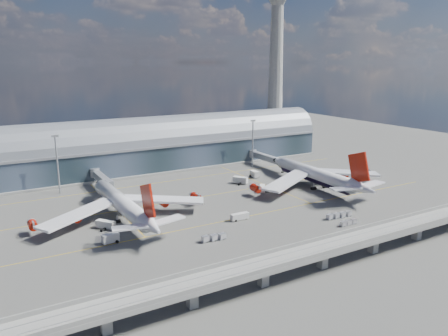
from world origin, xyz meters
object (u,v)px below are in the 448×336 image
airliner_left (123,205)px  cargo_train_2 (339,215)px  airliner_right (317,175)px  service_truck_0 (106,225)px  control_tower (276,69)px  service_truck_3 (262,189)px  service_truck_5 (240,180)px  floodlight_mast_right (253,142)px  service_truck_4 (254,174)px  cargo_train_1 (349,223)px  cargo_train_0 (214,238)px  service_truck_2 (240,216)px  service_truck_1 (110,238)px  floodlight_mast_left (57,163)px

airliner_left → cargo_train_2: 78.35m
airliner_right → service_truck_0: size_ratio=10.26×
control_tower → service_truck_3: (-57.63, -69.88, -50.18)m
control_tower → service_truck_5: 94.08m
control_tower → service_truck_0: 159.33m
floodlight_mast_right → service_truck_0: floodlight_mast_right is taller
control_tower → airliner_right: size_ratio=1.49×
service_truck_4 → cargo_train_1: 71.30m
service_truck_0 → cargo_train_1: size_ratio=0.92×
service_truck_0 → cargo_train_2: service_truck_0 is taller
control_tower → service_truck_0: bearing=-148.5°
cargo_train_0 → cargo_train_2: bearing=-103.0°
cargo_train_1 → airliner_right: bearing=-28.0°
service_truck_0 → service_truck_5: 74.48m
control_tower → floodlight_mast_right: size_ratio=4.01×
service_truck_0 → service_truck_4: (82.38, 31.74, 0.14)m
control_tower → service_truck_2: size_ratio=14.94×
service_truck_3 → service_truck_0: bearing=-139.3°
service_truck_0 → service_truck_1: bearing=-137.3°
floodlight_mast_left → service_truck_4: size_ratio=4.53×
airliner_right → service_truck_0: bearing=-175.8°
cargo_train_1 → service_truck_1: bearing=71.2°
cargo_train_0 → service_truck_1: bearing=55.6°
floodlight_mast_right → airliner_right: size_ratio=0.37×
control_tower → cargo_train_0: 155.90m
floodlight_mast_right → service_truck_3: size_ratio=4.16×
airliner_left → floodlight_mast_right: bearing=27.1°
service_truck_1 → service_truck_5: size_ratio=0.79×
airliner_left → service_truck_1: size_ratio=12.09×
service_truck_5 → cargo_train_1: (4.24, -64.33, -0.83)m
service_truck_2 → service_truck_5: 48.49m
airliner_left → airliner_right: (88.49, -2.70, -0.12)m
control_tower → cargo_train_1: (-54.66, -118.04, -50.79)m
airliner_right → service_truck_3: airliner_right is taller
service_truck_0 → service_truck_5: bearing=-18.3°
control_tower → cargo_train_1: size_ratio=14.18×
service_truck_0 → cargo_train_0: service_truck_0 is taller
cargo_train_1 → cargo_train_2: (2.44, 6.99, 0.12)m
service_truck_2 → cargo_train_0: size_ratio=0.80×
service_truck_4 → cargo_train_2: service_truck_4 is taller
floodlight_mast_left → service_truck_5: floodlight_mast_left is taller
airliner_left → service_truck_4: airliner_left is taller
airliner_left → control_tower: bearing=30.4°
service_truck_5 → cargo_train_2: (6.68, -57.34, -0.71)m
floodlight_mast_right → airliner_left: size_ratio=0.39×
cargo_train_0 → cargo_train_2: 50.01m
floodlight_mast_left → cargo_train_0: (32.98, -78.45, -12.65)m
control_tower → floodlight_mast_right: control_tower is taller
airliner_left → service_truck_3: 63.64m
service_truck_5 → service_truck_0: bearing=162.0°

